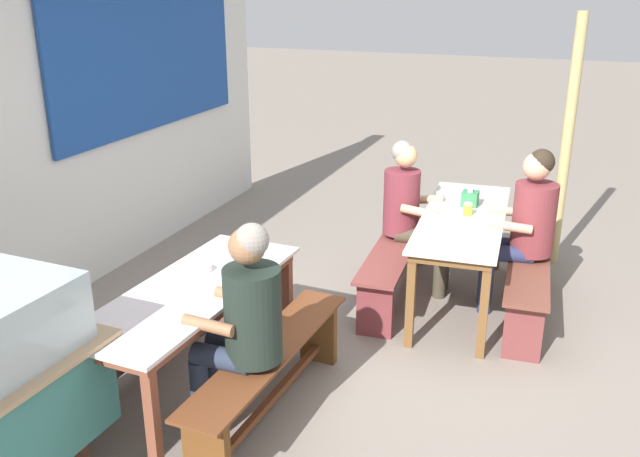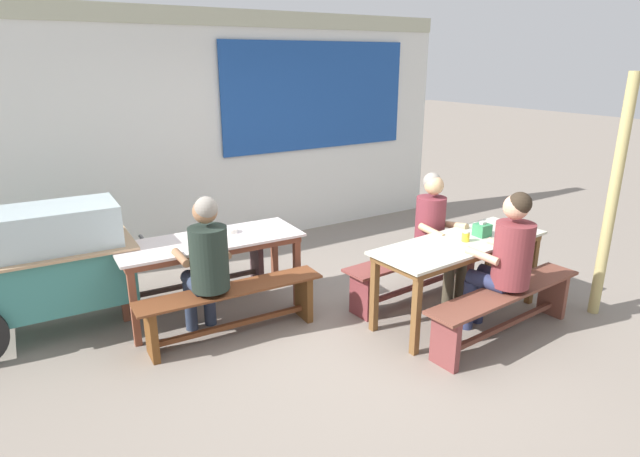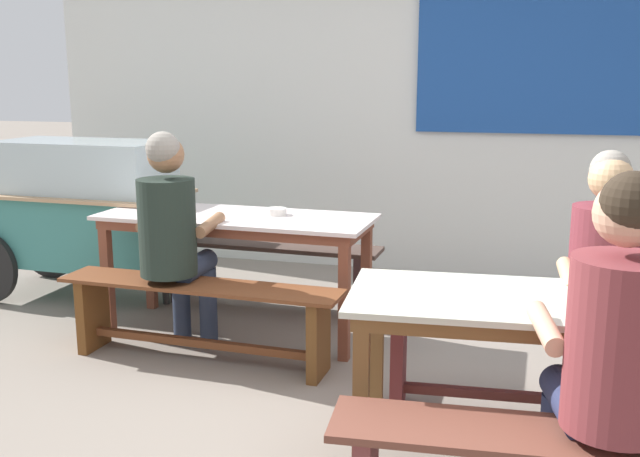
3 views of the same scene
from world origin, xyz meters
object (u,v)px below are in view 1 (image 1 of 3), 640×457
person_left_back_turned (243,317)px  person_near_front (526,221)px  dining_table_far (192,300)px  condiment_jar (468,209)px  bench_near_back (395,260)px  bench_far_front (270,373)px  bench_near_front (527,275)px  wooden_support_post (567,144)px  dining_table_near (463,225)px  person_right_near_table (411,209)px  tissue_box (470,198)px  soup_bowl (202,268)px  bench_far_back (128,335)px

person_left_back_turned → person_near_front: 2.56m
dining_table_far → condiment_jar: 2.38m
bench_near_back → condiment_jar: (0.07, -0.55, 0.50)m
bench_far_front → bench_near_front: 2.39m
wooden_support_post → condiment_jar: bearing=151.1°
bench_far_front → person_near_front: size_ratio=1.25×
person_near_front → condiment_jar: person_near_front is taller
person_near_front → wooden_support_post: bearing=-10.0°
dining_table_near → person_near_front: person_near_front is taller
dining_table_near → person_right_near_table: size_ratio=1.43×
tissue_box → person_near_front: bearing=-116.1°
person_right_near_table → wooden_support_post: wooden_support_post is taller
tissue_box → wooden_support_post: 1.19m
soup_bowl → dining_table_far: bearing=-164.5°
dining_table_near → wooden_support_post: size_ratio=0.81×
dining_table_far → bench_near_front: size_ratio=0.97×
soup_bowl → person_right_near_table: bearing=-26.5°
person_left_back_turned → soup_bowl: size_ratio=10.33×
bench_far_back → person_near_front: 3.06m
bench_far_back → person_left_back_turned: (-0.23, -0.99, 0.43)m
dining_table_near → person_right_near_table: (0.13, 0.46, 0.04)m
person_left_back_turned → person_right_near_table: (2.28, -0.38, -0.03)m
person_right_near_table → soup_bowl: (-1.83, 0.91, 0.06)m
person_near_front → dining_table_near: bearing=95.6°
dining_table_far → bench_far_back: size_ratio=1.08×
bench_far_back → tissue_box: 2.91m
bench_near_back → person_left_back_turned: bearing=171.6°
bench_far_back → bench_near_back: 2.29m
dining_table_near → bench_far_back: (-1.92, 1.83, -0.37)m
bench_far_back → bench_near_back: same height
dining_table_far → soup_bowl: size_ratio=13.67×
bench_near_back → tissue_box: bearing=-59.3°
dining_table_near → soup_bowl: (-1.70, 1.37, 0.10)m
bench_far_front → tissue_box: (2.25, -0.77, 0.52)m
tissue_box → condiment_jar: size_ratio=1.40×
bench_near_back → condiment_jar: size_ratio=17.37×
dining_table_near → person_right_near_table: bearing=74.2°
person_near_front → bench_near_front: bearing=-99.0°
bench_far_back → wooden_support_post: wooden_support_post is taller
condiment_jar → person_left_back_turned: bearing=158.3°
person_near_front → wooden_support_post: (1.16, -0.20, 0.37)m
bench_far_back → person_near_front: (1.97, -2.30, 0.44)m
bench_near_front → condiment_jar: (-0.01, 0.50, 0.49)m
person_right_near_table → person_near_front: person_near_front is taller
bench_far_back → tissue_box: bearing=-39.8°
bench_far_back → soup_bowl: bearing=-64.3°
bench_near_front → person_right_near_table: 1.07m
bench_far_front → condiment_jar: (2.00, -0.80, 0.51)m
dining_table_far → tissue_box: size_ratio=12.33×
person_right_near_table → tissue_box: person_right_near_table is taller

